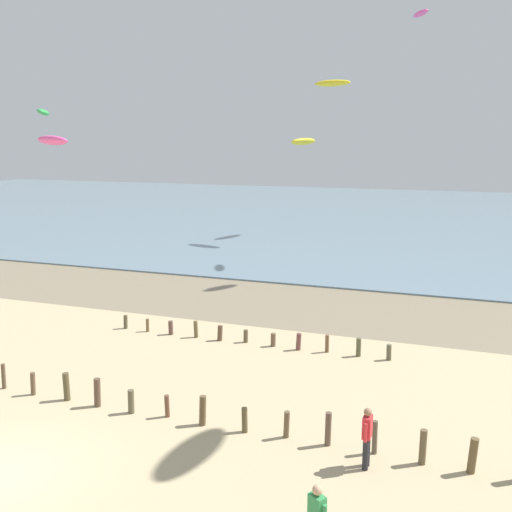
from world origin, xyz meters
TOP-DOWN VIEW (x-y plane):
  - wet_sand_strip at (0.00, 17.91)m, footprint 120.00×8.18m
  - sea at (0.00, 57.00)m, footprint 160.00×70.00m
  - groyne_near at (6.31, 4.32)m, footprint 19.53×0.36m
  - groyne_mid at (2.94, 11.58)m, footprint 12.21×0.37m
  - person_nearest_camera at (9.03, 3.58)m, footprint 0.24×0.57m
  - kite_aloft_0 at (-2.41, 40.03)m, footprint 2.29×3.72m
  - kite_aloft_3 at (-6.21, 10.94)m, footprint 2.45×1.69m
  - kite_aloft_4 at (0.63, 37.41)m, footprint 3.34×1.78m
  - kite_aloft_5 at (7.68, 32.07)m, footprint 1.54×2.27m
  - kite_aloft_6 at (-13.63, 19.62)m, footprint 1.83×2.28m

SIDE VIEW (x-z plane):
  - wet_sand_strip at x=0.00m, z-range 0.00..0.01m
  - sea at x=0.00m, z-range 0.00..0.10m
  - groyne_mid at x=2.94m, z-range -0.05..0.72m
  - groyne_near at x=6.31m, z-range -0.05..0.97m
  - person_nearest_camera at x=9.03m, z-range 0.06..1.77m
  - kite_aloft_0 at x=-2.41m, z-range 7.99..8.88m
  - kite_aloft_3 at x=-6.21m, z-range 8.29..8.88m
  - kite_aloft_6 at x=-13.63m, z-range 9.99..10.56m
  - kite_aloft_4 at x=0.63m, z-range 12.80..13.40m
  - kite_aloft_5 at x=7.68m, z-range 16.72..17.17m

